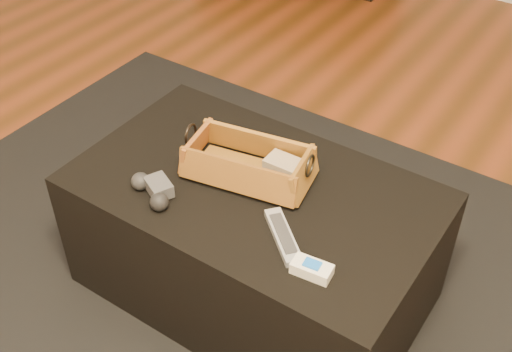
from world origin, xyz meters
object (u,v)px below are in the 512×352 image
Objects in this scene: ottoman at (254,240)px; silver_remote at (283,236)px; game_controller at (153,190)px; wicker_basket at (249,164)px; tv_remote at (241,171)px; cream_gadget at (312,269)px.

silver_remote is (0.17, -0.13, 0.22)m from ottoman.
game_controller reaches higher than ottoman.
wicker_basket is 0.27m from game_controller.
cream_gadget is at bearing -46.64° from tv_remote.
game_controller reaches higher than cream_gadget.
ottoman is 9.92× the size of cream_gadget.
game_controller is (-0.20, -0.19, 0.24)m from ottoman.
wicker_basket reaches higher than tv_remote.
wicker_basket is at bearing 146.89° from cream_gadget.
game_controller is 0.49m from cream_gadget.
silver_remote is (0.37, 0.06, -0.01)m from game_controller.
wicker_basket is (0.02, 0.02, 0.02)m from tv_remote.
silver_remote is 1.72× the size of cream_gadget.
silver_remote is at bearing -36.00° from ottoman.
ottoman is 0.24m from tv_remote.
cream_gadget is at bearing -32.55° from ottoman.
ottoman is 6.20× the size of game_controller.
silver_remote is at bearing 153.05° from cream_gadget.
tv_remote reaches higher than ottoman.
cream_gadget reaches higher than silver_remote.
cream_gadget is at bearing -26.95° from silver_remote.
wicker_basket is at bearing 143.78° from silver_remote.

